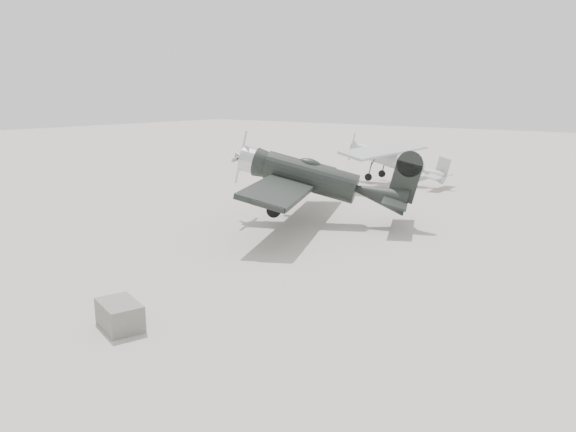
% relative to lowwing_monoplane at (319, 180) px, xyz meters
% --- Properties ---
extents(ground, '(160.00, 160.00, 0.00)m').
position_rel_lowwing_monoplane_xyz_m(ground, '(1.01, -5.87, -2.04)').
color(ground, '#B0A89C').
rests_on(ground, ground).
extents(lowwing_monoplane, '(8.98, 11.68, 3.86)m').
position_rel_lowwing_monoplane_xyz_m(lowwing_monoplane, '(0.00, 0.00, 0.00)').
color(lowwing_monoplane, black).
rests_on(lowwing_monoplane, ground).
extents(highwing_monoplane, '(7.14, 10.00, 2.85)m').
position_rel_lowwing_monoplane_xyz_m(highwing_monoplane, '(-2.61, 12.66, -0.25)').
color(highwing_monoplane, '#A5A8AA').
rests_on(highwing_monoplane, ground).
extents(equipment_block, '(1.60, 1.26, 0.70)m').
position_rel_lowwing_monoplane_xyz_m(equipment_block, '(2.75, -13.23, -1.69)').
color(equipment_block, '#61605A').
rests_on(equipment_block, ground).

